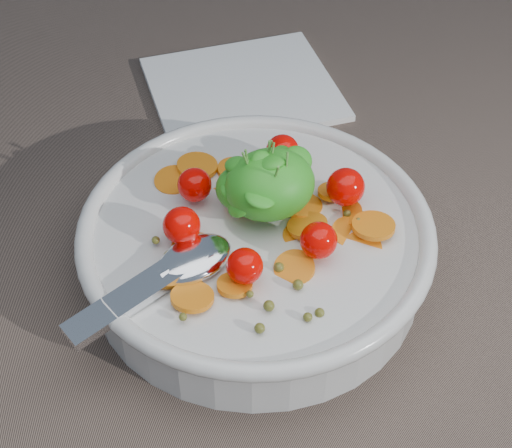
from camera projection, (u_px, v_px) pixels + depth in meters
name	position (u px, v px, depth m)	size (l,w,h in m)	color
ground	(267.00, 281.00, 0.62)	(6.00, 6.00, 0.00)	#796456
bowl	(256.00, 244.00, 0.61)	(0.29, 0.27, 0.12)	silver
napkin	(243.00, 89.00, 0.80)	(0.18, 0.16, 0.01)	white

